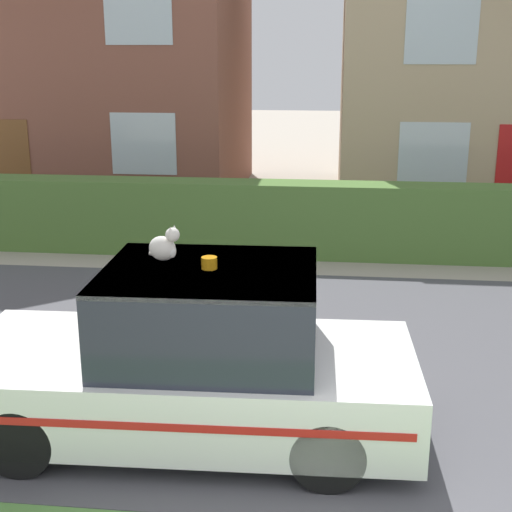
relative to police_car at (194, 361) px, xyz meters
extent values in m
cube|color=#4C4C51|center=(1.18, 1.92, -0.75)|extent=(28.00, 6.34, 0.01)
cube|color=#4C7233|center=(-0.08, 6.26, -0.10)|extent=(13.29, 0.71, 1.31)
cylinder|color=black|center=(-1.41, 0.76, -0.43)|extent=(0.64, 0.22, 0.63)
cylinder|color=black|center=(-1.37, -0.84, -0.43)|extent=(0.64, 0.22, 0.63)
cylinder|color=black|center=(1.21, 0.84, -0.43)|extent=(0.64, 0.22, 0.63)
cylinder|color=black|center=(1.26, -0.77, -0.43)|extent=(0.64, 0.22, 0.63)
cube|color=white|center=(-0.08, 0.00, -0.23)|extent=(4.28, 1.92, 0.68)
cube|color=#232833|center=(0.16, 0.00, 0.50)|extent=(1.95, 1.68, 0.80)
cube|color=white|center=(0.16, 0.00, 0.88)|extent=(1.95, 1.68, 0.04)
cube|color=red|center=(-0.10, 0.90, -0.18)|extent=(4.02, 0.12, 0.07)
cube|color=red|center=(-0.05, -0.91, -0.18)|extent=(4.02, 0.12, 0.07)
cylinder|color=orange|center=(0.16, 0.00, 0.96)|extent=(0.14, 0.14, 0.11)
ellipsoid|color=silver|center=(-0.23, -0.14, 1.12)|extent=(0.29, 0.24, 0.22)
ellipsoid|color=white|center=(-0.14, -0.17, 1.10)|extent=(0.10, 0.11, 0.12)
sphere|color=silver|center=(-0.13, -0.17, 1.25)|extent=(0.13, 0.13, 0.13)
cone|color=silver|center=(-0.14, -0.20, 1.31)|extent=(0.05, 0.05, 0.05)
cone|color=silver|center=(-0.11, -0.14, 1.31)|extent=(0.05, 0.05, 0.05)
cylinder|color=silver|center=(-0.28, -0.02, 1.03)|extent=(0.21, 0.10, 0.04)
cube|color=brown|center=(-4.75, 11.81, 2.13)|extent=(7.17, 6.04, 5.78)
cube|color=brown|center=(-5.81, 8.78, 0.29)|extent=(1.00, 0.02, 2.10)
cube|color=silver|center=(-2.77, 8.78, 0.86)|extent=(1.40, 0.02, 1.30)
cube|color=silver|center=(-2.77, 8.78, 3.52)|extent=(1.40, 0.02, 1.30)
cube|color=silver|center=(3.26, 8.86, 0.72)|extent=(1.40, 0.02, 1.30)
cube|color=silver|center=(3.26, 8.86, 3.15)|extent=(1.40, 0.02, 1.30)
camera|label=1|loc=(1.23, -5.99, 2.79)|focal=50.00mm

